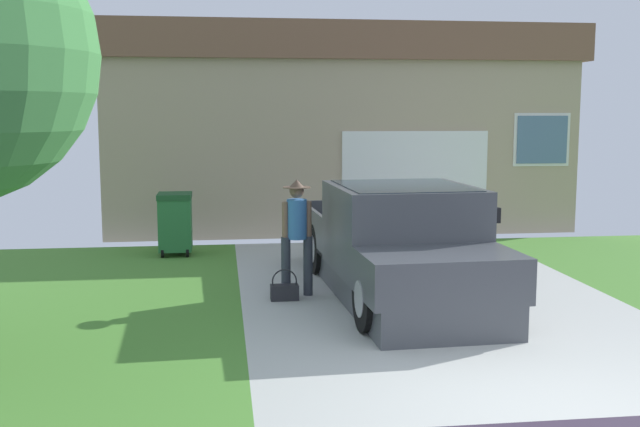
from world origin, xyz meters
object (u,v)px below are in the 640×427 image
Objects in this scene: house_with_garage at (328,126)px; wheeled_trash_bin at (175,222)px; pickup_truck at (399,248)px; person_with_hat at (297,229)px; handbag at (285,291)px.

house_with_garage reaches higher than wheeled_trash_bin.
person_with_hat reaches higher than pickup_truck.
person_with_hat is at bearing -60.89° from wheeled_trash_bin.
handbag is 4.01m from wheeled_trash_bin.
house_with_garage is at bearing -93.66° from pickup_truck.
pickup_truck reaches higher than wheeled_trash_bin.
handbag is (-1.61, 0.07, -0.58)m from pickup_truck.
wheeled_trash_bin is at bearing -50.77° from pickup_truck.
handbag is at bearing -64.91° from wheeled_trash_bin.
person_with_hat is 3.81× the size of handbag.
pickup_truck is 4.88× the size of wheeled_trash_bin.
wheeled_trash_bin is (-3.30, 3.68, -0.10)m from pickup_truck.
house_with_garage is (1.75, 8.25, 2.11)m from handbag.
handbag is at bearing -5.07° from pickup_truck.
handbag is at bearing -138.64° from person_with_hat.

